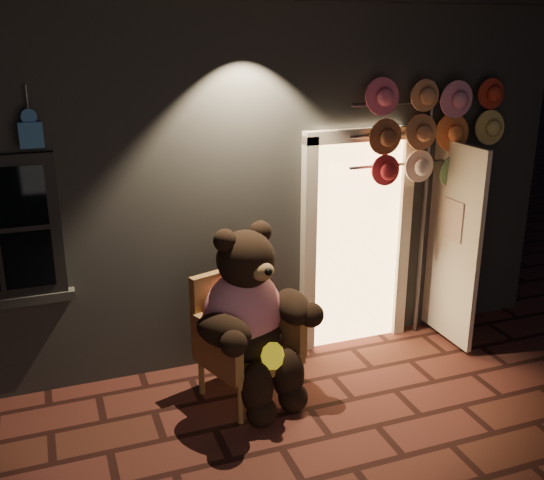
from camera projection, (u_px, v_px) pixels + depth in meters
ground at (282, 448)px, 4.91m from camera, size 60.00×60.00×0.00m
shop_building at (167, 142)px, 7.91m from camera, size 7.30×5.95×3.51m
wicker_armchair at (242, 335)px, 5.52m from camera, size 0.92×0.88×1.10m
teddy_bear at (250, 318)px, 5.34m from camera, size 1.09×1.01×1.58m
hat_rack at (432, 134)px, 6.04m from camera, size 1.63×0.22×2.63m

